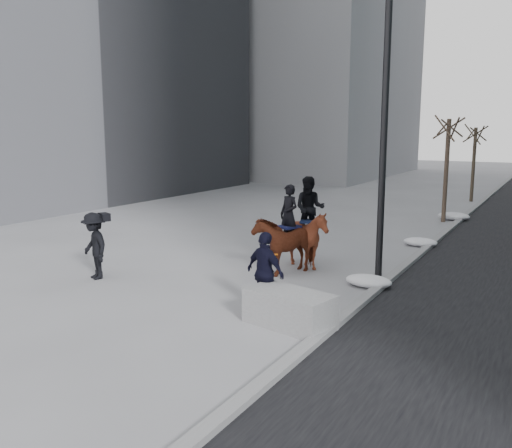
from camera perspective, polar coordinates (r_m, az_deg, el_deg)
The scene contains 12 objects.
ground at distance 13.12m, azimuth -2.62°, elevation -7.26°, with size 120.00×120.00×0.00m, color gray.
curb at distance 21.26m, azimuth 19.14°, elevation -0.96°, with size 0.25×90.00×0.12m, color gray.
building_left at distance 33.51m, azimuth -22.63°, elevation 19.74°, with size 12.00×26.00×20.00m, color #595960.
planter at distance 10.92m, azimuth 3.53°, elevation -8.90°, with size 1.77×0.89×0.71m, color gray.
tree_near at distance 24.07m, azimuth 19.42°, elevation 5.84°, with size 1.20×1.20×4.78m, color #3C3023, non-canonical shape.
tree_far at distance 31.59m, azimuth 21.95°, elevation 6.20°, with size 1.20×1.20×4.41m, color #372921, non-canonical shape.
mounted_left at distance 14.86m, azimuth 3.23°, elevation -1.66°, with size 1.45×2.04×2.40m.
mounted_right at distance 15.22m, azimuth 5.44°, elevation -0.86°, with size 1.74×1.86×2.59m.
feeder at distance 11.54m, azimuth 0.99°, elevation -5.13°, with size 1.11×0.99×1.75m.
camera_crew at distance 14.74m, azimuth -16.64°, elevation -2.19°, with size 1.30×1.05×1.75m.
lamppost at distance 14.72m, azimuth 13.78°, elevation 14.02°, with size 0.25×2.62×9.09m.
snow_piles at distance 20.06m, azimuth 17.63°, elevation -1.22°, with size 1.34×12.41×0.34m.
Camera 1 is at (6.73, -10.58, 3.88)m, focal length 38.00 mm.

